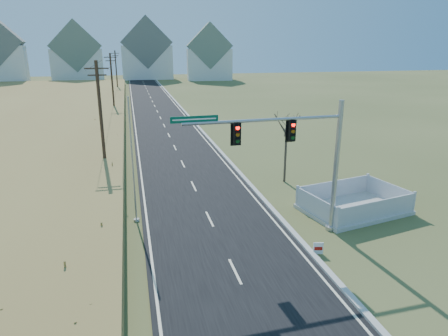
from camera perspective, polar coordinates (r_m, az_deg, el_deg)
ground at (r=20.83m, az=0.14°, el=-11.86°), size 260.00×260.00×0.00m
road at (r=68.59m, az=-9.76°, el=8.47°), size 8.00×180.00×0.06m
curb at (r=68.96m, az=-6.29°, el=8.71°), size 0.30×180.00×0.18m
utility_pole_near at (r=33.23m, az=-17.18°, el=7.01°), size 1.80×0.26×9.00m
utility_pole_mid at (r=62.98m, az=-15.68°, el=11.60°), size 1.80×0.26×9.00m
utility_pole_far at (r=92.90m, az=-15.13°, el=13.24°), size 1.80×0.26×9.00m
condo_nnw at (r=126.50m, az=-20.28°, el=14.71°), size 14.93×11.17×17.03m
condo_n at (r=129.88m, az=-11.01°, el=15.76°), size 15.27×10.20×18.54m
condo_ne at (r=124.15m, az=-2.17°, el=15.64°), size 14.12×10.51×16.52m
traffic_signal_mast at (r=21.49m, az=11.56°, el=1.72°), size 9.27×0.70×7.38m
fence_enclosure at (r=26.72m, az=18.00°, el=-5.29°), size 6.92×5.38×1.42m
open_sign at (r=20.97m, az=13.31°, el=-11.10°), size 0.51×0.16×0.63m
flagpole at (r=23.63m, az=-12.83°, el=-0.85°), size 0.33×0.33×7.44m
bare_tree at (r=30.00m, az=8.98°, el=6.28°), size 2.13×2.13×5.65m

